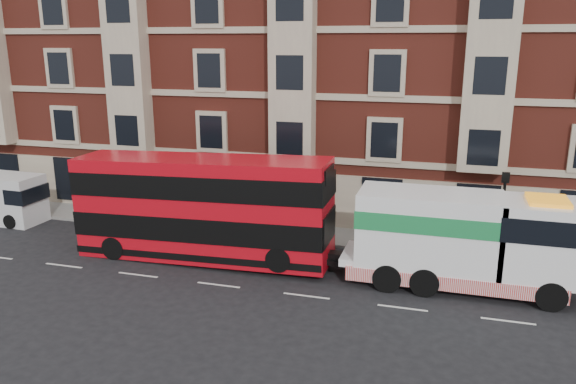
# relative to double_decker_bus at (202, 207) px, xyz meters

# --- Properties ---
(ground) EXTENTS (120.00, 120.00, 0.00)m
(ground) POSITION_rel_double_decker_bus_xyz_m (1.91, -2.70, -2.69)
(ground) COLOR black
(ground) RESTS_ON ground
(sidewalk) EXTENTS (90.00, 3.00, 0.15)m
(sidewalk) POSITION_rel_double_decker_bus_xyz_m (1.91, 4.80, -2.61)
(sidewalk) COLOR slate
(sidewalk) RESTS_ON ground
(victorian_terrace) EXTENTS (45.00, 12.00, 20.40)m
(victorian_terrace) POSITION_rel_double_decker_bus_xyz_m (2.41, 12.30, 7.38)
(victorian_terrace) COLOR maroon
(victorian_terrace) RESTS_ON ground
(lamp_post_west) EXTENTS (0.35, 0.15, 4.35)m
(lamp_post_west) POSITION_rel_double_decker_bus_xyz_m (-4.09, 3.50, -0.01)
(lamp_post_west) COLOR black
(lamp_post_west) RESTS_ON sidewalk
(lamp_post_east) EXTENTS (0.35, 0.15, 4.35)m
(lamp_post_east) POSITION_rel_double_decker_bus_xyz_m (13.91, 3.50, -0.01)
(lamp_post_east) COLOR black
(lamp_post_east) RESTS_ON sidewalk
(double_decker_bus) EXTENTS (12.53, 2.88, 5.08)m
(double_decker_bus) POSITION_rel_double_decker_bus_xyz_m (0.00, 0.00, 0.00)
(double_decker_bus) COLOR red
(double_decker_bus) RESTS_ON ground
(tow_truck) EXTENTS (10.04, 2.97, 4.18)m
(tow_truck) POSITION_rel_double_decker_bus_xyz_m (12.07, 0.00, -0.47)
(tow_truck) COLOR white
(tow_truck) RESTS_ON ground
(pedestrian) EXTENTS (0.78, 0.72, 1.79)m
(pedestrian) POSITION_rel_double_decker_bus_xyz_m (-12.73, 3.52, -1.64)
(pedestrian) COLOR #1B2237
(pedestrian) RESTS_ON sidewalk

